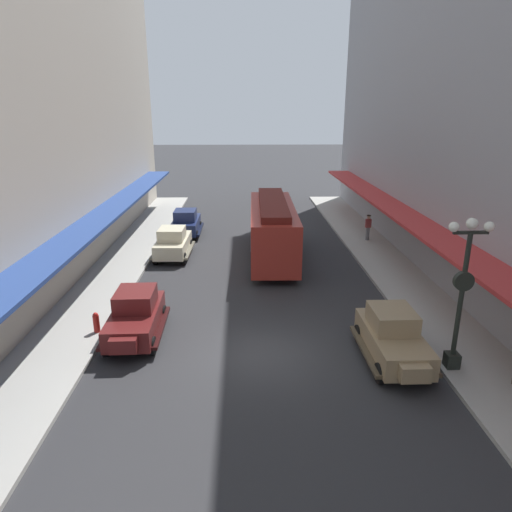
# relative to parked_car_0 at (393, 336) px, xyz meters

# --- Properties ---
(ground_plane) EXTENTS (200.00, 200.00, 0.00)m
(ground_plane) POSITION_rel_parked_car_0_xyz_m (-4.58, 0.51, -0.94)
(ground_plane) COLOR #2D2D30
(sidewalk_left) EXTENTS (3.00, 60.00, 0.15)m
(sidewalk_left) POSITION_rel_parked_car_0_xyz_m (-12.08, 0.51, -0.87)
(sidewalk_left) COLOR #A8A59E
(sidewalk_left) RESTS_ON ground
(sidewalk_right) EXTENTS (3.00, 60.00, 0.15)m
(sidewalk_right) POSITION_rel_parked_car_0_xyz_m (2.92, 0.51, -0.87)
(sidewalk_right) COLOR #A8A59E
(sidewalk_right) RESTS_ON ground
(parked_car_0) EXTENTS (2.16, 4.27, 1.84)m
(parked_car_0) POSITION_rel_parked_car_0_xyz_m (0.00, 0.00, 0.00)
(parked_car_0) COLOR #997F5B
(parked_car_0) RESTS_ON ground
(parked_car_1) EXTENTS (2.23, 4.29, 1.84)m
(parked_car_1) POSITION_rel_parked_car_0_xyz_m (-9.34, 12.03, 0.00)
(parked_car_1) COLOR beige
(parked_car_1) RESTS_ON ground
(parked_car_2) EXTENTS (2.21, 4.29, 1.84)m
(parked_car_2) POSITION_rel_parked_car_0_xyz_m (-9.35, 2.00, 0.00)
(parked_car_2) COLOR #591919
(parked_car_2) RESTS_ON ground
(parked_car_3) EXTENTS (2.15, 4.26, 1.84)m
(parked_car_3) POSITION_rel_parked_car_0_xyz_m (-9.15, 16.98, 0.00)
(parked_car_3) COLOR #19234C
(parked_car_3) RESTS_ON ground
(streetcar) EXTENTS (2.71, 9.65, 3.46)m
(streetcar) POSITION_rel_parked_car_0_xyz_m (-3.46, 11.68, 0.96)
(streetcar) COLOR #A52D23
(streetcar) RESTS_ON ground
(lamp_post_with_clock) EXTENTS (1.42, 0.44, 5.16)m
(lamp_post_with_clock) POSITION_rel_parked_car_0_xyz_m (1.82, -0.76, 2.04)
(lamp_post_with_clock) COLOR black
(lamp_post_with_clock) RESTS_ON sidewalk_right
(fire_hydrant) EXTENTS (0.24, 0.24, 0.82)m
(fire_hydrant) POSITION_rel_parked_car_0_xyz_m (-10.93, 2.15, -0.38)
(fire_hydrant) COLOR #B21E19
(fire_hydrant) RESTS_ON sidewalk_left
(pedestrian_1) EXTENTS (0.36, 0.28, 1.67)m
(pedestrian_1) POSITION_rel_parked_car_0_xyz_m (3.06, 14.92, 0.07)
(pedestrian_1) COLOR slate
(pedestrian_1) RESTS_ON sidewalk_right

